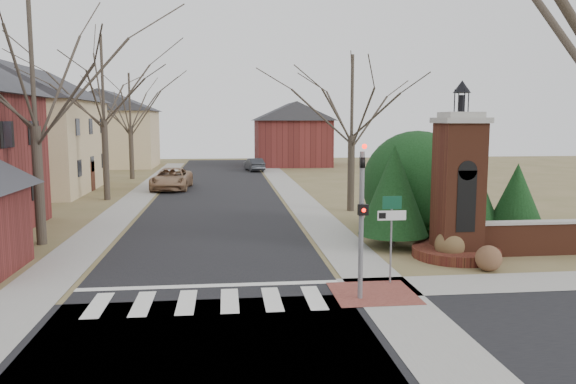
{
  "coord_description": "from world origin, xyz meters",
  "views": [
    {
      "loc": [
        0.53,
        -14.56,
        5.07
      ],
      "look_at": [
        2.84,
        6.0,
        2.4
      ],
      "focal_mm": 35.0,
      "sensor_mm": 36.0,
      "label": 1
    }
  ],
  "objects": [
    {
      "name": "bare_tree_2",
      "position": [
        -7.5,
        35.0,
        7.03
      ],
      "size": [
        7.35,
        7.35,
        10.19
      ],
      "color": "#473D33",
      "rests_on": "ground"
    },
    {
      "name": "house_stucco_left",
      "position": [
        -13.5,
        27.0,
        4.59
      ],
      "size": [
        9.8,
        12.8,
        9.28
      ],
      "color": "beige",
      "rests_on": "ground"
    },
    {
      "name": "sidewalk_left",
      "position": [
        -5.2,
        22.0,
        0.01
      ],
      "size": [
        2.0,
        60.0,
        0.02
      ],
      "primitive_type": "cube",
      "color": "gray",
      "rests_on": "ground"
    },
    {
      "name": "dry_shrub_left",
      "position": [
        8.6,
        4.6,
        0.55
      ],
      "size": [
        1.09,
        1.09,
        1.09
      ],
      "primitive_type": "sphere",
      "color": "brown",
      "rests_on": "ground"
    },
    {
      "name": "dry_shrub_right",
      "position": [
        9.3,
        3.0,
        0.44
      ],
      "size": [
        0.88,
        0.88,
        0.88
      ],
      "primitive_type": "sphere",
      "color": "brown",
      "rests_on": "ground"
    },
    {
      "name": "bare_tree_3",
      "position": [
        7.5,
        16.0,
        6.69
      ],
      "size": [
        7.0,
        7.0,
        9.7
      ],
      "color": "#473D33",
      "rests_on": "ground"
    },
    {
      "name": "evergreen_mass",
      "position": [
        9.0,
        9.5,
        2.4
      ],
      "size": [
        4.8,
        4.8,
        4.8
      ],
      "primitive_type": "sphere",
      "color": "black",
      "rests_on": "ground"
    },
    {
      "name": "crosswalk_zone",
      "position": [
        0.0,
        0.8,
        0.01
      ],
      "size": [
        8.0,
        2.2,
        0.02
      ],
      "primitive_type": "cube",
      "color": "silver",
      "rests_on": "ground"
    },
    {
      "name": "stop_bar",
      "position": [
        0.0,
        2.3,
        0.01
      ],
      "size": [
        8.0,
        0.35,
        0.02
      ],
      "primitive_type": "cube",
      "color": "silver",
      "rests_on": "ground"
    },
    {
      "name": "main_street",
      "position": [
        0.0,
        22.0,
        0.01
      ],
      "size": [
        8.0,
        70.0,
        0.01
      ],
      "primitive_type": "cube",
      "color": "black",
      "rests_on": "ground"
    },
    {
      "name": "house_distant_left",
      "position": [
        -12.01,
        48.0,
        4.25
      ],
      "size": [
        10.8,
        8.8,
        8.53
      ],
      "color": "beige",
      "rests_on": "ground"
    },
    {
      "name": "sidewalk_right_main",
      "position": [
        5.2,
        22.0,
        0.01
      ],
      "size": [
        2.0,
        60.0,
        0.02
      ],
      "primitive_type": "cube",
      "color": "gray",
      "rests_on": "ground"
    },
    {
      "name": "sign_post",
      "position": [
        5.59,
        1.99,
        1.95
      ],
      "size": [
        0.9,
        0.07,
        2.75
      ],
      "color": "slate",
      "rests_on": "ground"
    },
    {
      "name": "evergreen_far",
      "position": [
        12.5,
        7.2,
        1.9
      ],
      "size": [
        2.4,
        2.4,
        3.3
      ],
      "color": "#473D33",
      "rests_on": "ground"
    },
    {
      "name": "brick_garden_wall",
      "position": [
        13.5,
        5.0,
        0.66
      ],
      "size": [
        7.5,
        0.5,
        1.3
      ],
      "color": "#5C2B1B",
      "rests_on": "ground"
    },
    {
      "name": "evergreen_mid",
      "position": [
        10.5,
        8.2,
        2.6
      ],
      "size": [
        3.4,
        3.4,
        4.7
      ],
      "color": "#473D33",
      "rests_on": "ground"
    },
    {
      "name": "evergreen_near",
      "position": [
        7.2,
        7.0,
        2.3
      ],
      "size": [
        2.8,
        2.8,
        4.1
      ],
      "color": "#473D33",
      "rests_on": "ground"
    },
    {
      "name": "brick_gate_monument",
      "position": [
        9.0,
        4.99,
        2.17
      ],
      "size": [
        3.2,
        3.2,
        6.47
      ],
      "color": "#5C2B1B",
      "rests_on": "ground"
    },
    {
      "name": "cross_street",
      "position": [
        0.0,
        -3.0,
        0.01
      ],
      "size": [
        120.0,
        8.0,
        0.01
      ],
      "primitive_type": "cube",
      "color": "black",
      "rests_on": "ground"
    },
    {
      "name": "pickup_truck",
      "position": [
        -3.4,
        27.02,
        0.78
      ],
      "size": [
        2.9,
        5.74,
        1.56
      ],
      "primitive_type": "imported",
      "rotation": [
        0.0,
        0.0,
        -0.06
      ],
      "color": "#9D7756",
      "rests_on": "ground"
    },
    {
      "name": "traffic_signal_pole",
      "position": [
        4.3,
        0.57,
        2.59
      ],
      "size": [
        0.28,
        0.41,
        4.5
      ],
      "color": "slate",
      "rests_on": "ground"
    },
    {
      "name": "distant_car",
      "position": [
        3.4,
        41.29,
        0.64
      ],
      "size": [
        2.02,
        4.08,
        1.29
      ],
      "primitive_type": "imported",
      "rotation": [
        0.0,
        0.0,
        3.32
      ],
      "color": "#2D2F33",
      "rests_on": "ground"
    },
    {
      "name": "ground",
      "position": [
        0.0,
        0.0,
        0.0
      ],
      "size": [
        120.0,
        120.0,
        0.0
      ],
      "primitive_type": "plane",
      "color": "brown",
      "rests_on": "ground"
    },
    {
      "name": "bare_tree_1",
      "position": [
        -7.0,
        22.0,
        8.03
      ],
      "size": [
        8.4,
        8.4,
        11.64
      ],
      "color": "#473D33",
      "rests_on": "ground"
    },
    {
      "name": "curb_apron",
      "position": [
        4.8,
        1.0,
        0.01
      ],
      "size": [
        2.4,
        2.4,
        0.02
      ],
      "primitive_type": "cube",
      "color": "brown",
      "rests_on": "ground"
    },
    {
      "name": "bare_tree_0",
      "position": [
        -7.0,
        9.0,
        7.7
      ],
      "size": [
        8.05,
        8.05,
        11.15
      ],
      "color": "#473D33",
      "rests_on": "ground"
    },
    {
      "name": "house_distant_right",
      "position": [
        7.99,
        47.99,
        3.65
      ],
      "size": [
        8.8,
        8.8,
        7.3
      ],
      "color": "maroon",
      "rests_on": "ground"
    }
  ]
}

